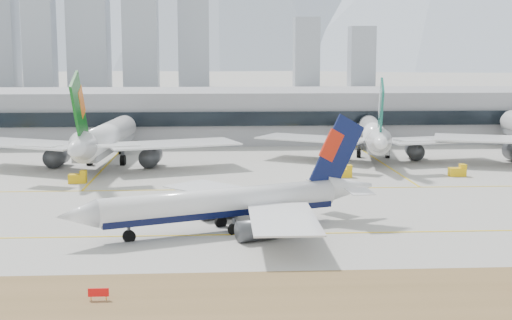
{
  "coord_description": "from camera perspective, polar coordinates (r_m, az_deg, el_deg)",
  "views": [
    {
      "loc": [
        -10.18,
        -105.47,
        25.94
      ],
      "look_at": [
        -2.76,
        18.0,
        7.5
      ],
      "focal_mm": 50.0,
      "sensor_mm": 36.0,
      "label": 1
    }
  ],
  "objects": [
    {
      "name": "ground",
      "position": [
        109.09,
        2.02,
        -5.28
      ],
      "size": [
        3000.0,
        3000.0,
        0.0
      ],
      "primitive_type": "plane",
      "color": "#AAA69F",
      "rests_on": "ground"
    },
    {
      "name": "taxiing_airliner",
      "position": [
        105.77,
        -1.91,
        -3.46
      ],
      "size": [
        48.14,
        40.7,
        16.88
      ],
      "rotation": [
        0.0,
        0.0,
        3.51
      ],
      "color": "white",
      "rests_on": "ground"
    },
    {
      "name": "widebody_eva",
      "position": [
        169.72,
        -12.02,
        1.59
      ],
      "size": [
        64.55,
        63.25,
        23.05
      ],
      "rotation": [
        0.0,
        0.0,
        1.51
      ],
      "color": "white",
      "rests_on": "ground"
    },
    {
      "name": "widebody_cathay",
      "position": [
        180.81,
        9.41,
        1.91
      ],
      "size": [
        58.64,
        57.98,
        21.16
      ],
      "rotation": [
        0.0,
        0.0,
        1.41
      ],
      "color": "white",
      "rests_on": "ground"
    },
    {
      "name": "terminal",
      "position": [
        221.31,
        -0.79,
        3.7
      ],
      "size": [
        280.0,
        43.1,
        15.0
      ],
      "color": "gray",
      "rests_on": "ground"
    },
    {
      "name": "hold_sign_left",
      "position": [
        78.6,
        -12.5,
        -10.32
      ],
      "size": [
        2.2,
        0.15,
        1.35
      ],
      "color": "red",
      "rests_on": "ground"
    },
    {
      "name": "gse_c",
      "position": [
        158.61,
        15.85,
        -0.88
      ],
      "size": [
        3.55,
        2.0,
        2.6
      ],
      "color": "#EAB40C",
      "rests_on": "ground"
    },
    {
      "name": "gse_b",
      "position": [
        148.89,
        -14.03,
        -1.4
      ],
      "size": [
        3.55,
        2.0,
        2.6
      ],
      "color": "#EAB40C",
      "rests_on": "ground"
    },
    {
      "name": "gse_extra",
      "position": [
        152.48,
        7.05,
        -0.98
      ],
      "size": [
        3.55,
        2.0,
        2.6
      ],
      "color": "#EAB40C",
      "rests_on": "ground"
    },
    {
      "name": "city_skyline",
      "position": [
        567.68,
        -13.47,
        10.66
      ],
      "size": [
        342.0,
        49.8,
        140.0
      ],
      "color": "#8D95A1",
      "rests_on": "ground"
    }
  ]
}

